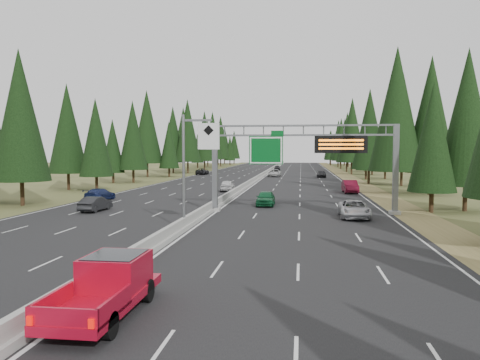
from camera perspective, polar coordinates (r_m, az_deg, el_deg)
name	(u,v)px	position (r m, az deg, el deg)	size (l,w,h in m)	color
road	(257,180)	(87.22, 2.11, -0.05)	(32.00, 260.00, 0.08)	black
shoulder_right	(355,181)	(87.39, 13.81, -0.15)	(3.60, 260.00, 0.06)	olive
shoulder_left	(165,180)	(90.62, -9.17, 0.04)	(3.60, 260.00, 0.06)	#444F24
median_barrier	(257,178)	(87.20, 2.11, 0.19)	(0.70, 260.00, 0.85)	gray
sign_gantry	(311,154)	(41.56, 8.59, 3.11)	(16.75, 0.98, 7.80)	slate
hov_sign_pole	(192,163)	(32.53, -5.91, 2.05)	(2.80, 0.50, 8.00)	slate
tree_row_right	(393,126)	(76.58, 18.16, 6.33)	(11.74, 241.84, 18.71)	black
tree_row_left	(137,131)	(88.66, -12.46, 5.86)	(11.64, 240.32, 18.40)	black
silver_minivan	(354,209)	(39.66, 13.76, -3.45)	(2.38, 5.16, 1.43)	#B3B3B8
red_pickup	(110,282)	(16.91, -15.51, -11.85)	(2.08, 5.82, 1.90)	black
car_ahead_green	(266,198)	(47.04, 3.15, -2.22)	(1.77, 4.40, 1.50)	#145931
car_ahead_dkred	(350,186)	(62.87, 13.28, -0.77)	(1.74, 4.99, 1.65)	maroon
car_ahead_dkgrey	(321,174)	(97.74, 9.89, 0.71)	(1.88, 4.62, 1.34)	black
car_ahead_white	(275,173)	(99.66, 4.25, 0.86)	(2.56, 5.54, 1.54)	#B7B7B7
car_ahead_far	(277,168)	(130.51, 4.55, 1.49)	(1.72, 4.27, 1.46)	black
car_onc_near	(96,204)	(44.68, -17.20, -2.78)	(1.42, 4.08, 1.35)	black
car_onc_blue	(100,194)	(54.11, -16.71, -1.68)	(1.89, 4.64, 1.35)	#172250
car_onc_white	(227,186)	(63.68, -1.55, -0.68)	(1.81, 4.50, 1.53)	silver
car_onc_far	(202,171)	(108.22, -4.61, 1.04)	(2.34, 5.08, 1.41)	black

